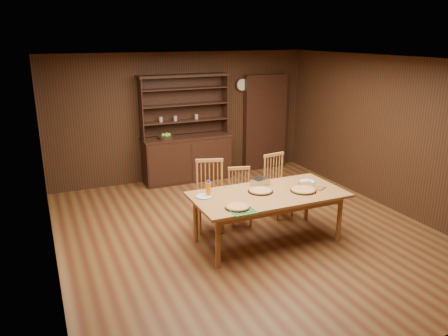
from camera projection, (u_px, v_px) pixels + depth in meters
name	position (u px, v px, depth m)	size (l,w,h in m)	color
floor	(246.00, 232.00, 6.77)	(6.00, 6.00, 0.00)	brown
room_shell	(248.00, 132.00, 6.30)	(6.00, 6.00, 6.00)	beige
china_hutch	(187.00, 152.00, 9.00)	(1.84, 0.52, 2.17)	black
doorway	(265.00, 122.00, 9.73)	(1.00, 0.18, 2.10)	black
wall_clock	(242.00, 85.00, 9.31)	(0.30, 0.05, 0.30)	black
dining_table	(268.00, 198.00, 6.27)	(2.19, 1.10, 0.75)	#A56639
chair_left	(210.00, 192.00, 6.76)	(0.56, 0.55, 1.10)	#B26C3D
chair_center	(240.00, 194.00, 6.97)	(0.45, 0.44, 0.92)	#B26C3D
chair_right	(277.00, 183.00, 7.29)	(0.49, 0.47, 1.04)	#B26C3D
pizza_left	(237.00, 207.00, 5.71)	(0.34, 0.34, 0.04)	black
pizza_right	(303.00, 190.00, 6.33)	(0.38, 0.38, 0.04)	black
pizza_center	(261.00, 191.00, 6.30)	(0.37, 0.37, 0.04)	black
cooling_rack	(242.00, 210.00, 5.63)	(0.31, 0.31, 0.01)	#0CA24C
plate_left	(204.00, 196.00, 6.11)	(0.24, 0.24, 0.02)	silver
plate_right	(307.00, 181.00, 6.72)	(0.24, 0.24, 0.02)	silver
foil_dish	(260.00, 182.00, 6.59)	(0.25, 0.18, 0.10)	silver
juice_bottle	(208.00, 189.00, 6.12)	(0.07, 0.07, 0.23)	orange
pot_holder_a	(317.00, 188.00, 6.46)	(0.20, 0.20, 0.01)	red
pot_holder_b	(307.00, 184.00, 6.59)	(0.21, 0.21, 0.02)	red
fruit_bowl	(166.00, 137.00, 8.65)	(0.30, 0.30, 0.12)	black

